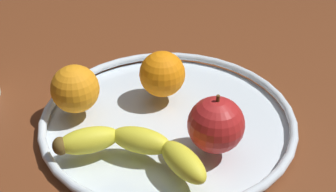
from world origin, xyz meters
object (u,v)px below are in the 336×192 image
(banana, at_px, (134,147))
(orange_back_right, at_px, (162,74))
(apple, at_px, (216,125))
(fruit_bowl, at_px, (168,118))
(orange_center, at_px, (75,89))

(banana, xyz_separation_m, orange_back_right, (0.06, -0.13, 0.02))
(orange_back_right, bearing_deg, apple, 158.10)
(apple, bearing_deg, fruit_bowl, -11.28)
(fruit_bowl, height_order, orange_back_right, orange_back_right)
(apple, bearing_deg, banana, 50.18)
(orange_back_right, bearing_deg, orange_center, 57.21)
(banana, height_order, orange_center, orange_center)
(banana, relative_size, orange_back_right, 2.84)
(orange_center, bearing_deg, fruit_bowl, -145.77)
(fruit_bowl, distance_m, orange_center, 0.14)
(fruit_bowl, relative_size, banana, 1.88)
(fruit_bowl, bearing_deg, orange_center, 34.23)
(fruit_bowl, relative_size, apple, 4.53)
(fruit_bowl, xyz_separation_m, banana, (-0.03, 0.10, 0.03))
(fruit_bowl, xyz_separation_m, apple, (-0.09, 0.02, 0.05))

